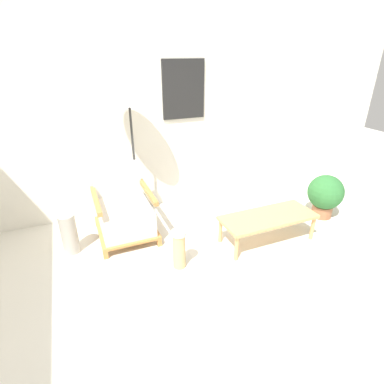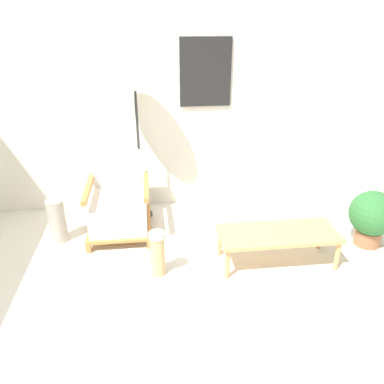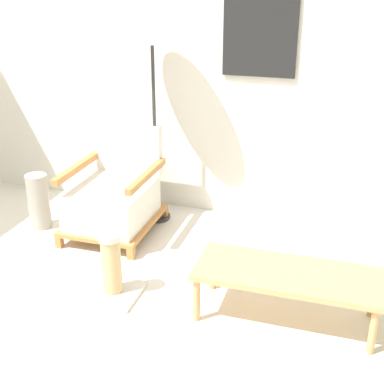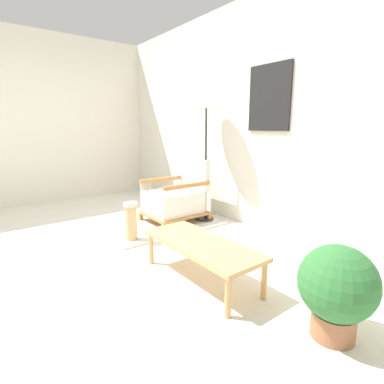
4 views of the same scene
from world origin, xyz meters
The scene contains 8 objects.
ground_plane centered at (0.00, 0.00, 0.00)m, with size 14.00×14.00×0.00m, color silver.
wall_back centered at (0.00, 2.05, 1.35)m, with size 8.00×0.09×2.70m.
armchair centered at (-0.44, 1.41, 0.29)m, with size 0.64×0.76×0.81m.
floor_lamp centered at (-0.21, 1.73, 1.53)m, with size 0.48×0.48×1.70m.
coffee_table centered at (1.03, 0.66, 0.29)m, with size 1.08×0.44×0.32m.
vase centered at (-1.05, 1.29, 0.23)m, with size 0.17×0.17×0.45m, color #9E998E.
potted_plant centered at (2.04, 0.84, 0.32)m, with size 0.45×0.45×0.57m.
scratching_post centered at (-0.07, 0.57, 0.16)m, with size 0.34×0.34×0.44m.
Camera 1 is at (-0.88, -1.70, 2.00)m, focal length 28.00 mm.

